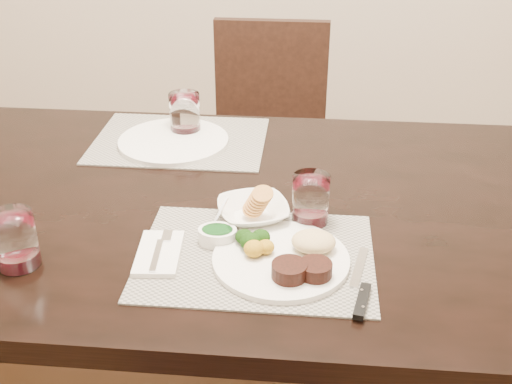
# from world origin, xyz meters

# --- Properties ---
(dining_table) EXTENTS (2.00, 1.00, 0.75)m
(dining_table) POSITION_xyz_m (0.00, 0.00, 0.67)
(dining_table) COLOR black
(dining_table) RESTS_ON ground
(chair_far) EXTENTS (0.42, 0.42, 0.90)m
(chair_far) POSITION_xyz_m (0.00, 0.93, 0.50)
(chair_far) COLOR black
(chair_far) RESTS_ON ground
(placemat_near) EXTENTS (0.46, 0.34, 0.00)m
(placemat_near) POSITION_xyz_m (0.06, -0.22, 0.75)
(placemat_near) COLOR gray
(placemat_near) RESTS_ON dining_table
(placemat_far) EXTENTS (0.46, 0.34, 0.00)m
(placemat_far) POSITION_xyz_m (-0.20, 0.30, 0.75)
(placemat_far) COLOR gray
(placemat_far) RESTS_ON dining_table
(dinner_plate) EXTENTS (0.27, 0.27, 0.05)m
(dinner_plate) POSITION_xyz_m (0.12, -0.24, 0.77)
(dinner_plate) COLOR white
(dinner_plate) RESTS_ON placemat_near
(napkin_fork) EXTENTS (0.09, 0.16, 0.02)m
(napkin_fork) POSITION_xyz_m (-0.13, -0.24, 0.76)
(napkin_fork) COLOR white
(napkin_fork) RESTS_ON placemat_near
(steak_knife) EXTENTS (0.04, 0.22, 0.01)m
(steak_knife) POSITION_xyz_m (0.26, -0.33, 0.76)
(steak_knife) COLOR silver
(steak_knife) RESTS_ON placemat_near
(cracker_bowl) EXTENTS (0.19, 0.19, 0.07)m
(cracker_bowl) POSITION_xyz_m (0.04, -0.09, 0.77)
(cracker_bowl) COLOR white
(cracker_bowl) RESTS_ON placemat_near
(sauce_ramekin) EXTENTS (0.08, 0.12, 0.06)m
(sauce_ramekin) POSITION_xyz_m (-0.02, -0.18, 0.77)
(sauce_ramekin) COLOR white
(sauce_ramekin) RESTS_ON placemat_near
(wine_glass_near) EXTENTS (0.08, 0.08, 0.11)m
(wine_glass_near) POSITION_xyz_m (0.16, -0.08, 0.80)
(wine_glass_near) COLOR silver
(wine_glass_near) RESTS_ON placemat_near
(far_plate) EXTENTS (0.29, 0.29, 0.01)m
(far_plate) POSITION_xyz_m (-0.21, 0.28, 0.76)
(far_plate) COLOR white
(far_plate) RESTS_ON placemat_far
(wine_glass_far) EXTENTS (0.08, 0.08, 0.12)m
(wine_glass_far) POSITION_xyz_m (-0.19, 0.35, 0.81)
(wine_glass_far) COLOR silver
(wine_glass_far) RESTS_ON placemat_far
(wine_glass_side) EXTENTS (0.08, 0.08, 0.11)m
(wine_glass_side) POSITION_xyz_m (-0.39, -0.29, 0.80)
(wine_glass_side) COLOR silver
(wine_glass_side) RESTS_ON dining_table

